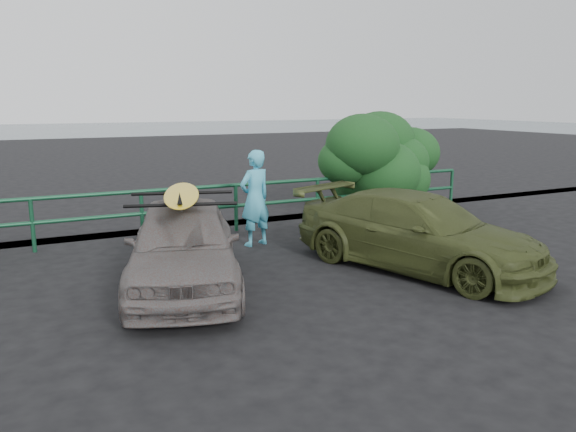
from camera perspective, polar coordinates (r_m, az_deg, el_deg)
name	(u,v)px	position (r m, az deg, el deg)	size (l,w,h in m)	color
ground	(302,316)	(7.44, 1.40, -10.09)	(80.00, 80.00, 0.00)	black
ocean	(44,128)	(66.27, -23.53, 8.22)	(200.00, 200.00, 0.00)	#546166
guardrail	(191,211)	(11.79, -9.85, 0.50)	(14.00, 0.08, 1.04)	#124229
shrub_right	(378,166)	(14.32, 9.09, 5.03)	(3.20, 2.40, 2.31)	#18441A
sedan	(184,245)	(8.45, -10.57, -2.88)	(1.58, 3.92, 1.34)	#655C5A
olive_vehicle	(418,232)	(9.55, 13.07, -1.56)	(1.76, 4.33, 1.26)	#3B431E
man	(255,198)	(10.79, -3.37, 1.82)	(0.68, 0.44, 1.85)	#46B4D4
roof_rack	(182,199)	(8.31, -10.75, 1.76)	(1.53, 1.07, 0.05)	black
surfboard	(182,194)	(8.30, -10.76, 2.17)	(0.50, 2.41, 0.07)	gold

